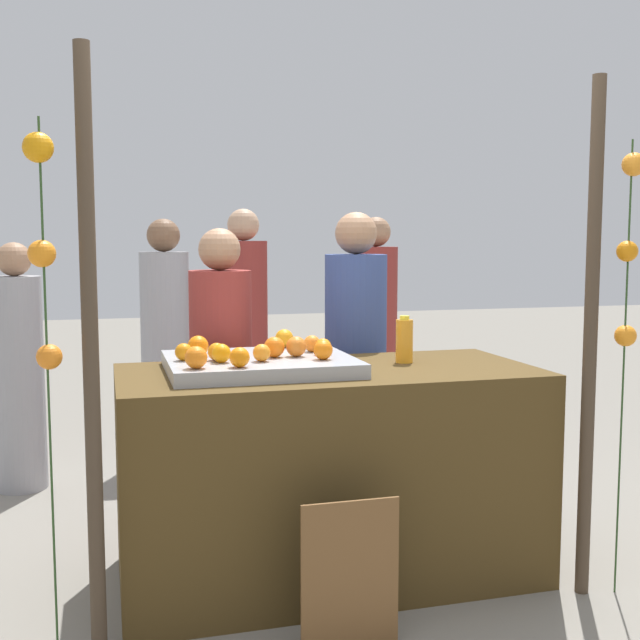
{
  "coord_description": "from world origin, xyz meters",
  "views": [
    {
      "loc": [
        -0.93,
        -3.2,
        1.48
      ],
      "look_at": [
        0.0,
        0.15,
        1.12
      ],
      "focal_mm": 43.69,
      "sensor_mm": 36.0,
      "label": 1
    }
  ],
  "objects_px": {
    "orange_0": "(274,347)",
    "chalkboard_sign": "(349,576)",
    "vendor_left": "(221,393)",
    "orange_1": "(296,347)",
    "juice_bottle": "(404,340)",
    "vendor_right": "(355,377)",
    "stall_counter": "(329,473)"
  },
  "relations": [
    {
      "from": "vendor_left",
      "to": "juice_bottle",
      "type": "bearing_deg",
      "value": -35.02
    },
    {
      "from": "orange_1",
      "to": "chalkboard_sign",
      "type": "bearing_deg",
      "value": -86.08
    },
    {
      "from": "orange_0",
      "to": "orange_1",
      "type": "bearing_deg",
      "value": -2.21
    },
    {
      "from": "stall_counter",
      "to": "orange_0",
      "type": "relative_size",
      "value": 20.41
    },
    {
      "from": "orange_0",
      "to": "chalkboard_sign",
      "type": "distance_m",
      "value": 1.0
    },
    {
      "from": "vendor_left",
      "to": "vendor_right",
      "type": "relative_size",
      "value": 0.95
    },
    {
      "from": "stall_counter",
      "to": "orange_0",
      "type": "xyz_separation_m",
      "value": [
        -0.24,
        0.01,
        0.57
      ]
    },
    {
      "from": "chalkboard_sign",
      "to": "juice_bottle",
      "type": "bearing_deg",
      "value": 55.67
    },
    {
      "from": "stall_counter",
      "to": "vendor_right",
      "type": "relative_size",
      "value": 1.11
    },
    {
      "from": "stall_counter",
      "to": "chalkboard_sign",
      "type": "height_order",
      "value": "stall_counter"
    },
    {
      "from": "vendor_left",
      "to": "vendor_right",
      "type": "xyz_separation_m",
      "value": [
        0.72,
        0.05,
        0.04
      ]
    },
    {
      "from": "chalkboard_sign",
      "to": "vendor_right",
      "type": "bearing_deg",
      "value": 71.15
    },
    {
      "from": "orange_0",
      "to": "vendor_right",
      "type": "bearing_deg",
      "value": 48.72
    },
    {
      "from": "orange_0",
      "to": "chalkboard_sign",
      "type": "height_order",
      "value": "orange_0"
    },
    {
      "from": "stall_counter",
      "to": "vendor_left",
      "type": "height_order",
      "value": "vendor_left"
    },
    {
      "from": "orange_1",
      "to": "vendor_right",
      "type": "distance_m",
      "value": 0.86
    },
    {
      "from": "stall_counter",
      "to": "orange_0",
      "type": "height_order",
      "value": "orange_0"
    },
    {
      "from": "chalkboard_sign",
      "to": "vendor_right",
      "type": "relative_size",
      "value": 0.35
    },
    {
      "from": "vendor_left",
      "to": "vendor_right",
      "type": "distance_m",
      "value": 0.72
    },
    {
      "from": "vendor_left",
      "to": "orange_1",
      "type": "bearing_deg",
      "value": -69.07
    },
    {
      "from": "orange_1",
      "to": "vendor_left",
      "type": "height_order",
      "value": "vendor_left"
    },
    {
      "from": "juice_bottle",
      "to": "vendor_left",
      "type": "height_order",
      "value": "vendor_left"
    },
    {
      "from": "chalkboard_sign",
      "to": "vendor_left",
      "type": "height_order",
      "value": "vendor_left"
    },
    {
      "from": "stall_counter",
      "to": "vendor_left",
      "type": "xyz_separation_m",
      "value": [
        -0.38,
        0.63,
        0.26
      ]
    },
    {
      "from": "vendor_left",
      "to": "vendor_right",
      "type": "bearing_deg",
      "value": 3.64
    },
    {
      "from": "orange_0",
      "to": "orange_1",
      "type": "relative_size",
      "value": 1.01
    },
    {
      "from": "orange_1",
      "to": "orange_0",
      "type": "bearing_deg",
      "value": 177.79
    },
    {
      "from": "vendor_right",
      "to": "juice_bottle",
      "type": "bearing_deg",
      "value": -85.66
    },
    {
      "from": "stall_counter",
      "to": "vendor_left",
      "type": "distance_m",
      "value": 0.78
    },
    {
      "from": "stall_counter",
      "to": "juice_bottle",
      "type": "distance_m",
      "value": 0.69
    },
    {
      "from": "orange_0",
      "to": "orange_1",
      "type": "height_order",
      "value": "orange_0"
    },
    {
      "from": "orange_1",
      "to": "chalkboard_sign",
      "type": "relative_size",
      "value": 0.15
    }
  ]
}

